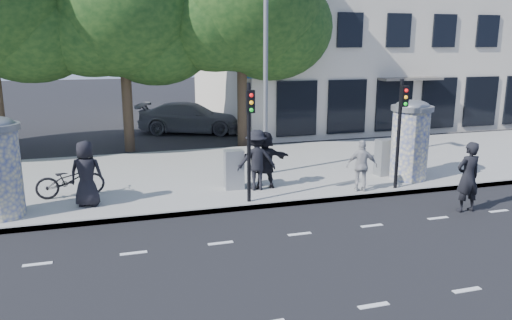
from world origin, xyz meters
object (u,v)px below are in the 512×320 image
object	(u,v)px
ped_f	(265,160)
cabinet_left	(234,170)
man_road	(468,177)
traffic_pole_near	(249,131)
car_right	(191,118)
traffic_pole_far	(400,123)
ped_d	(257,160)
cabinet_right	(385,157)
ped_e	(362,166)
street_lamp	(266,37)
bicycle	(70,180)
ad_column_right	(410,138)
ped_a	(86,174)

from	to	relation	value
ped_f	cabinet_left	size ratio (longest dim) A/B	1.47
man_road	traffic_pole_near	bearing A→B (deg)	-21.36
ped_f	car_right	world-z (taller)	ped_f
traffic_pole_far	cabinet_left	size ratio (longest dim) A/B	2.77
ped_d	cabinet_right	size ratio (longest dim) A/B	1.51
ped_e	ped_f	xyz separation A→B (m)	(-2.74, 1.19, 0.11)
street_lamp	bicycle	xyz separation A→B (m)	(-6.34, -0.80, -4.13)
street_lamp	bicycle	world-z (taller)	street_lamp
ad_column_right	cabinet_left	bearing A→B (deg)	174.82
ped_a	ped_f	distance (m)	5.28
cabinet_left	ped_e	bearing A→B (deg)	-17.01
bicycle	cabinet_left	bearing A→B (deg)	-105.46
ped_a	street_lamp	bearing A→B (deg)	-147.43
traffic_pole_far	ped_f	xyz separation A→B (m)	(-3.95, 1.24, -1.17)
traffic_pole_near	man_road	distance (m)	6.19
street_lamp	ped_a	world-z (taller)	street_lamp
ped_e	cabinet_left	world-z (taller)	ped_e
street_lamp	ped_e	world-z (taller)	street_lamp
ad_column_right	ped_a	bearing A→B (deg)	179.58
man_road	cabinet_left	bearing A→B (deg)	-32.59
ped_a	man_road	bearing A→B (deg)	177.86
ad_column_right	ped_e	distance (m)	2.44
traffic_pole_near	ped_e	bearing A→B (deg)	0.91
car_right	traffic_pole_near	bearing A→B (deg)	-160.85
street_lamp	car_right	xyz separation A→B (m)	(-0.97, 9.85, -4.01)
ped_e	ped_f	size ratio (longest dim) A/B	0.88
ad_column_right	traffic_pole_near	bearing A→B (deg)	-171.11
ped_d	ped_e	distance (m)	3.22
traffic_pole_far	man_road	world-z (taller)	traffic_pole_far
ad_column_right	traffic_pole_near	distance (m)	5.91
ad_column_right	man_road	size ratio (longest dim) A/B	1.33
traffic_pole_near	traffic_pole_far	size ratio (longest dim) A/B	1.00
traffic_pole_near	ped_d	distance (m)	1.72
street_lamp	car_right	size ratio (longest dim) A/B	1.48
man_road	cabinet_right	world-z (taller)	man_road
ped_f	cabinet_right	xyz separation A→B (m)	(4.45, 0.32, -0.28)
traffic_pole_far	bicycle	size ratio (longest dim) A/B	1.75
car_right	ped_d	bearing A→B (deg)	-158.26
ad_column_right	ped_f	world-z (taller)	ad_column_right
traffic_pole_near	ad_column_right	bearing A→B (deg)	8.89
ped_a	car_right	xyz separation A→B (m)	(4.85, 11.71, -0.29)
ped_e	cabinet_left	bearing A→B (deg)	0.19
traffic_pole_far	cabinet_left	distance (m)	5.31
street_lamp	bicycle	bearing A→B (deg)	-172.77
street_lamp	ped_a	bearing A→B (deg)	-162.29
bicycle	ped_a	bearing A→B (deg)	-162.48
street_lamp	ped_f	bearing A→B (deg)	-109.05
ped_d	cabinet_right	world-z (taller)	ped_d
ped_a	cabinet_right	size ratio (longest dim) A/B	1.49
cabinet_right	ad_column_right	bearing A→B (deg)	-58.03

